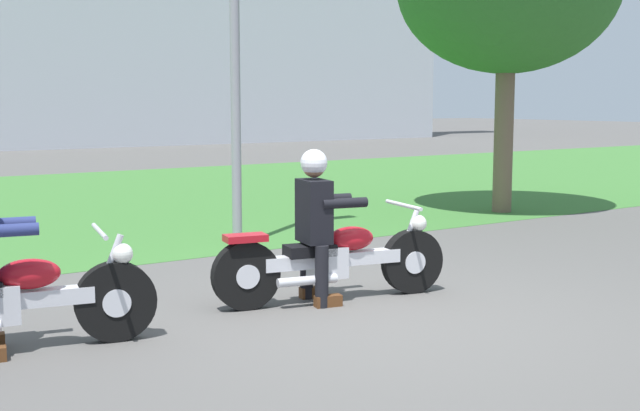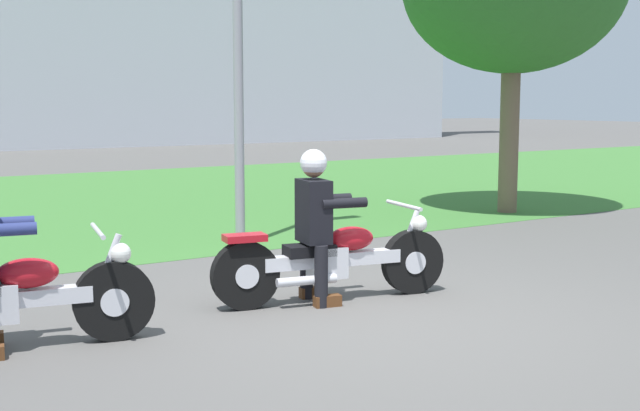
# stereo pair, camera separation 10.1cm
# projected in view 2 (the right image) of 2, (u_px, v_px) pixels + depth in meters

# --- Properties ---
(ground) EXTENTS (120.00, 120.00, 0.00)m
(ground) POSITION_uv_depth(u_px,v_px,m) (374.00, 319.00, 6.78)
(ground) COLOR #565451
(grass_verge) EXTENTS (60.00, 12.00, 0.01)m
(grass_verge) POSITION_uv_depth(u_px,v_px,m) (57.00, 204.00, 14.43)
(grass_verge) COLOR #3D7533
(grass_verge) RESTS_ON ground
(motorcycle_lead) EXTENTS (2.21, 0.77, 0.86)m
(motorcycle_lead) POSITION_uv_depth(u_px,v_px,m) (333.00, 260.00, 7.37)
(motorcycle_lead) COLOR black
(motorcycle_lead) RESTS_ON ground
(rider_lead) EXTENTS (0.61, 0.54, 1.38)m
(rider_lead) POSITION_uv_depth(u_px,v_px,m) (316.00, 214.00, 7.26)
(rider_lead) COLOR black
(rider_lead) RESTS_ON ground
(motorcycle_follow) EXTENTS (2.15, 0.76, 0.86)m
(motorcycle_follow) POSITION_uv_depth(u_px,v_px,m) (3.00, 300.00, 5.87)
(motorcycle_follow) COLOR black
(motorcycle_follow) RESTS_ON ground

